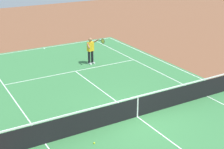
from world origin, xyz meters
The scene contains 6 objects.
ground_plane centered at (0.00, 0.00, 0.00)m, with size 60.00×60.00×0.00m, color brown.
court_slab centered at (0.00, 0.00, 0.00)m, with size 24.20×11.40×0.00m, color #387A42.
court_line_markings centered at (0.00, 0.00, 0.00)m, with size 23.85×11.05×0.01m.
tennis_net centered at (0.00, 0.00, 0.49)m, with size 0.10×11.70×1.08m.
tennis_player_near centered at (7.11, -1.41, 0.93)m, with size 1.01×0.84×1.70m.
tennis_ball centered at (-0.93, 2.55, 0.03)m, with size 0.07×0.07×0.07m, color #CCE01E.
Camera 1 is at (-10.29, 7.26, 6.82)m, focal length 53.11 mm.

